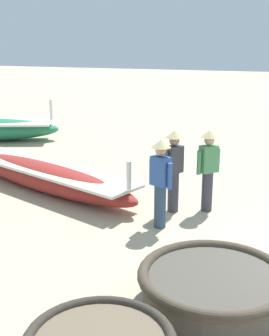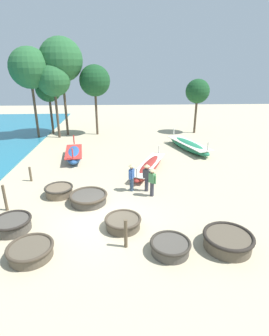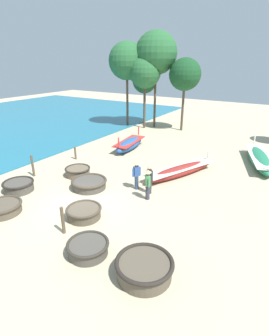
{
  "view_description": "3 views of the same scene",
  "coord_description": "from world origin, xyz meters",
  "px_view_note": "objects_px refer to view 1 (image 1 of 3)",
  "views": [
    {
      "loc": [
        -6.6,
        1.12,
        3.48
      ],
      "look_at": [
        1.69,
        3.69,
        0.98
      ],
      "focal_mm": 50.0,
      "sensor_mm": 36.0,
      "label": 1
    },
    {
      "loc": [
        0.76,
        -10.78,
        6.8
      ],
      "look_at": [
        1.47,
        3.76,
        1.15
      ],
      "focal_mm": 28.0,
      "sensor_mm": 36.0,
      "label": 2
    },
    {
      "loc": [
        8.25,
        -8.24,
        6.77
      ],
      "look_at": [
        0.55,
        3.99,
        0.8
      ],
      "focal_mm": 28.0,
      "sensor_mm": 36.0,
      "label": 3
    }
  ],
  "objects_px": {
    "coracle_far_right": "(214,287)",
    "long_boat_ochre_hull": "(45,176)",
    "fisherman_standing_right": "(160,178)",
    "fisherman_with_hat": "(174,166)",
    "fisherman_standing_left": "(208,165)"
  },
  "relations": [
    {
      "from": "long_boat_ochre_hull",
      "to": "fisherman_standing_right",
      "type": "relative_size",
      "value": 3.28
    },
    {
      "from": "fisherman_with_hat",
      "to": "long_boat_ochre_hull",
      "type": "bearing_deg",
      "value": 81.56
    },
    {
      "from": "fisherman_standing_right",
      "to": "fisherman_with_hat",
      "type": "xyz_separation_m",
      "value": [
        0.87,
        -0.05,
        0.0
      ]
    },
    {
      "from": "coracle_far_right",
      "to": "long_boat_ochre_hull",
      "type": "relative_size",
      "value": 0.37
    },
    {
      "from": "fisherman_standing_left",
      "to": "fisherman_with_hat",
      "type": "bearing_deg",
      "value": 110.51
    },
    {
      "from": "fisherman_standing_right",
      "to": "fisherman_with_hat",
      "type": "relative_size",
      "value": 1.0
    },
    {
      "from": "fisherman_standing_right",
      "to": "fisherman_with_hat",
      "type": "bearing_deg",
      "value": -3.54
    },
    {
      "from": "fisherman_with_hat",
      "to": "fisherman_standing_left",
      "type": "relative_size",
      "value": 1.0
    },
    {
      "from": "long_boat_ochre_hull",
      "to": "fisherman_standing_right",
      "type": "xyz_separation_m",
      "value": [
        -1.33,
        -3.06,
        0.63
      ]
    },
    {
      "from": "long_boat_ochre_hull",
      "to": "fisherman_standing_left",
      "type": "bearing_deg",
      "value": -93.35
    },
    {
      "from": "coracle_far_right",
      "to": "fisherman_with_hat",
      "type": "relative_size",
      "value": 1.21
    },
    {
      "from": "coracle_far_right",
      "to": "fisherman_standing_right",
      "type": "relative_size",
      "value": 1.21
    },
    {
      "from": "long_boat_ochre_hull",
      "to": "fisherman_standing_left",
      "type": "relative_size",
      "value": 3.28
    },
    {
      "from": "fisherman_with_hat",
      "to": "fisherman_standing_left",
      "type": "distance_m",
      "value": 0.69
    },
    {
      "from": "coracle_far_right",
      "to": "fisherman_standing_left",
      "type": "bearing_deg",
      "value": 10.26
    }
  ]
}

